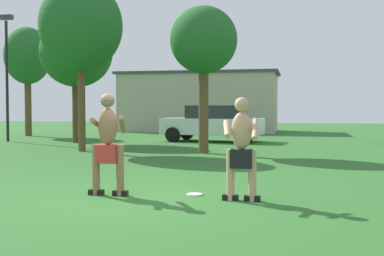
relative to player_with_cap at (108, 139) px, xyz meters
name	(u,v)px	position (x,y,z in m)	size (l,w,h in m)	color
ground_plane	(124,199)	(0.36, -0.23, -0.96)	(80.00, 80.00, 0.00)	#2D6628
player_with_cap	(108,139)	(0.00, 0.00, 0.00)	(0.70, 0.60, 1.75)	black
player_in_black	(241,147)	(2.27, -0.01, -0.09)	(0.63, 0.57, 1.66)	black
frisbee	(195,194)	(1.43, 0.33, -0.95)	(0.27, 0.27, 0.03)	white
car_white_mid_lot	(213,123)	(-0.48, 13.35, -0.14)	(4.48, 2.43, 1.58)	white
lamp_post	(7,64)	(-9.29, 11.43, 2.43)	(0.60, 0.24, 5.51)	black
outbuilding_behind_lot	(200,102)	(-2.92, 22.43, 0.87)	(9.83, 4.67, 3.66)	#B2A893
tree_left_field	(81,26)	(-4.06, 7.71, 3.28)	(2.81, 2.81, 5.79)	brown
tree_right_field	(76,53)	(-6.03, 11.46, 2.83)	(3.04, 3.04, 5.31)	#4C3823
tree_behind_players	(27,57)	(-10.71, 15.49, 3.18)	(2.40, 2.40, 5.69)	brown
tree_near_building	(204,42)	(0.13, 7.90, 2.66)	(2.19, 2.19, 4.78)	brown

